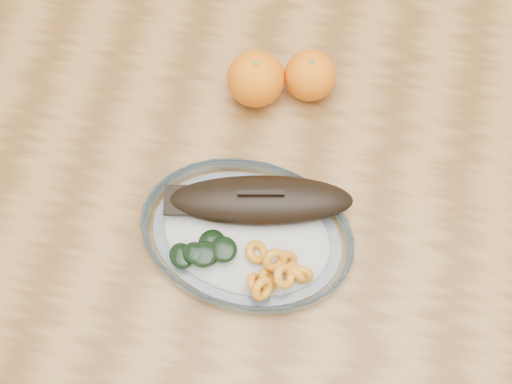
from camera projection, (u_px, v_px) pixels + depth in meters
The scene contains 5 objects.
ground at pixel (287, 293), 1.59m from camera, with size 3.00×3.00×0.00m, color slate.
dining_table at pixel (305, 196), 0.99m from camera, with size 1.20×0.80×0.75m.
plated_meal at pixel (248, 232), 0.84m from camera, with size 0.54×0.54×0.08m.
orange_left at pixel (256, 79), 0.91m from camera, with size 0.08×0.08×0.08m, color #FF5905.
orange_right at pixel (310, 76), 0.91m from camera, with size 0.07×0.07×0.07m, color #FF5905.
Camera 1 is at (-0.00, -0.37, 1.57)m, focal length 45.00 mm.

